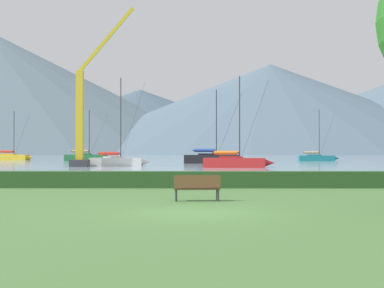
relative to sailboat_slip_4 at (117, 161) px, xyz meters
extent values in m
plane|color=#477038|center=(9.30, -48.28, -0.61)|extent=(1000.00, 1000.00, 0.00)
cube|color=#8499A8|center=(9.30, 88.72, -0.61)|extent=(320.00, 246.00, 0.00)
cube|color=#284C23|center=(9.30, -37.28, -0.21)|extent=(80.00, 1.20, 0.80)
cube|color=white|center=(-0.10, 0.00, -0.12)|extent=(6.18, 2.19, 0.97)
cone|color=white|center=(3.42, 0.05, -0.12)|extent=(1.07, 0.84, 0.82)
cube|color=silver|center=(-0.45, -0.01, 0.23)|extent=(2.30, 1.51, 0.62)
cylinder|color=#333338|center=(0.43, 0.01, 4.91)|extent=(0.12, 0.12, 9.97)
cylinder|color=#333338|center=(-0.95, -0.01, 0.89)|extent=(2.77, 0.14, 0.11)
cylinder|color=red|center=(-0.95, -0.01, 0.89)|extent=(2.36, 0.42, 0.39)
cylinder|color=#333338|center=(1.88, 0.03, 4.66)|extent=(2.92, 0.07, 9.48)
cube|color=#236B38|center=(-10.20, 31.70, -0.04)|extent=(7.20, 2.53, 1.13)
cone|color=#236B38|center=(-6.09, 31.74, -0.04)|extent=(1.24, 0.97, 0.96)
cube|color=#206032|center=(-10.61, 31.69, 0.37)|extent=(2.68, 1.75, 0.72)
cylinder|color=#333338|center=(-9.58, 31.70, 4.20)|extent=(0.14, 0.14, 8.38)
cylinder|color=#333338|center=(-11.20, 31.69, 1.14)|extent=(3.23, 0.15, 0.12)
cylinder|color=tan|center=(-11.20, 31.69, 1.14)|extent=(2.75, 0.48, 0.45)
cylinder|color=#333338|center=(-7.89, 31.72, 3.99)|extent=(3.41, 0.06, 7.97)
cube|color=black|center=(11.63, 13.57, 0.00)|extent=(7.98, 3.46, 1.22)
cone|color=black|center=(16.03, 13.11, 0.00)|extent=(1.43, 1.17, 1.03)
cube|color=black|center=(11.19, 13.62, 0.45)|extent=(3.06, 2.15, 0.77)
cylinder|color=#333338|center=(12.29, 13.50, 5.01)|extent=(0.15, 0.15, 9.91)
cylinder|color=#333338|center=(10.56, 13.69, 1.28)|extent=(3.48, 0.50, 0.13)
cylinder|color=#2847A3|center=(10.56, 13.69, 1.28)|extent=(3.00, 0.80, 0.49)
cylinder|color=#333338|center=(14.10, 13.31, 4.77)|extent=(3.66, 0.42, 9.43)
cube|color=red|center=(13.51, -5.65, -0.08)|extent=(6.81, 2.97, 1.04)
cone|color=red|center=(17.26, -6.06, -0.08)|extent=(1.22, 1.00, 0.88)
cube|color=#A52020|center=(13.14, -5.61, 0.29)|extent=(2.61, 1.84, 0.66)
cylinder|color=#333338|center=(14.08, -5.71, 4.62)|extent=(0.13, 0.13, 9.31)
cylinder|color=#333338|center=(12.60, -5.55, 1.00)|extent=(2.97, 0.44, 0.11)
cylinder|color=orange|center=(12.60, -5.55, 1.00)|extent=(2.56, 0.69, 0.41)
cylinder|color=#333338|center=(15.62, -5.88, 4.39)|extent=(3.12, 0.37, 8.86)
cube|color=gold|center=(-26.04, 39.18, -0.07)|extent=(7.04, 3.19, 1.07)
cone|color=gold|center=(-22.19, 38.68, -0.07)|extent=(1.27, 1.05, 0.91)
cube|color=gold|center=(-26.43, 39.23, 0.32)|extent=(2.71, 1.94, 0.68)
cylinder|color=#333338|center=(-25.47, 39.11, 4.40)|extent=(0.14, 0.14, 8.84)
cylinder|color=#333338|center=(-26.98, 39.31, 1.05)|extent=(3.05, 0.51, 0.12)
cylinder|color=red|center=(-26.98, 39.31, 1.05)|extent=(2.63, 0.76, 0.43)
cylinder|color=#333338|center=(-23.88, 38.90, 4.18)|extent=(3.21, 0.44, 8.41)
cube|color=#19707A|center=(30.54, 31.41, -0.12)|extent=(6.27, 2.32, 0.97)
cone|color=#19707A|center=(34.08, 31.30, -0.12)|extent=(1.09, 0.86, 0.83)
cube|color=#16646E|center=(30.18, 31.42, 0.24)|extent=(2.35, 1.56, 0.62)
cylinder|color=#333338|center=(31.07, 31.39, 4.23)|extent=(0.12, 0.12, 8.60)
cylinder|color=#333338|center=(29.67, 31.44, 0.90)|extent=(2.79, 0.19, 0.11)
cylinder|color=tan|center=(29.67, 31.44, 0.90)|extent=(2.38, 0.46, 0.39)
cylinder|color=#333338|center=(32.53, 31.35, 4.01)|extent=(2.95, 0.12, 8.18)
cube|color=brown|center=(9.41, -44.54, -0.16)|extent=(1.70, 0.54, 0.06)
cube|color=brown|center=(9.42, -44.72, 0.12)|extent=(1.68, 0.22, 0.45)
cylinder|color=#333338|center=(10.16, -44.33, -0.38)|extent=(0.08, 0.08, 0.45)
cylinder|color=#333338|center=(8.65, -44.41, -0.38)|extent=(0.08, 0.08, 0.45)
cylinder|color=#333338|center=(10.18, -44.66, -0.38)|extent=(0.08, 0.08, 0.45)
cylinder|color=#333338|center=(8.67, -44.74, -0.38)|extent=(0.08, 0.08, 0.45)
cube|color=#333338|center=(-3.96, -2.29, -0.21)|extent=(2.00, 2.00, 0.80)
cube|color=gold|center=(-3.96, -2.29, 5.28)|extent=(0.80, 0.80, 10.18)
cube|color=gold|center=(-0.91, -2.29, 13.98)|extent=(6.36, 0.36, 7.45)
cone|color=#4C6070|center=(56.63, 282.66, 27.99)|extent=(278.56, 278.56, 57.20)
cone|color=#425666|center=(-30.76, 322.05, 22.11)|extent=(250.37, 250.37, 45.43)
camera|label=1|loc=(9.39, -64.29, 1.23)|focal=50.81mm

